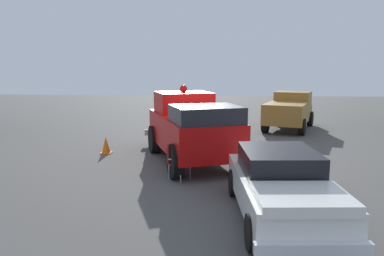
# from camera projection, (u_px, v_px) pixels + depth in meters

# --- Properties ---
(ground_plane) EXTENTS (60.00, 60.00, 0.00)m
(ground_plane) POSITION_uv_depth(u_px,v_px,m) (204.00, 168.00, 12.29)
(ground_plane) COLOR #514F4C
(vintage_fire_truck) EXTENTS (6.33, 4.10, 2.59)m
(vintage_fire_truck) POSITION_uv_depth(u_px,v_px,m) (190.00, 127.00, 13.09)
(vintage_fire_truck) COLOR black
(vintage_fire_truck) RESTS_ON ground
(classic_hot_rod) EXTENTS (4.49, 2.21, 1.46)m
(classic_hot_rod) POSITION_uv_depth(u_px,v_px,m) (282.00, 186.00, 8.07)
(classic_hot_rod) COLOR black
(classic_hot_rod) RESTS_ON ground
(parked_pickup) EXTENTS (5.13, 3.33, 1.90)m
(parked_pickup) POSITION_uv_depth(u_px,v_px,m) (290.00, 110.00, 19.70)
(parked_pickup) COLOR black
(parked_pickup) RESTS_ON ground
(lawn_chair_near_truck) EXTENTS (0.58, 0.59, 1.02)m
(lawn_chair_near_truck) POSITION_uv_depth(u_px,v_px,m) (155.00, 129.00, 16.20)
(lawn_chair_near_truck) COLOR #B7BABF
(lawn_chair_near_truck) RESTS_ON ground
(lawn_chair_by_car) EXTENTS (0.68, 0.68, 1.02)m
(lawn_chair_by_car) POSITION_uv_depth(u_px,v_px,m) (176.00, 159.00, 11.03)
(lawn_chair_by_car) COLOR #B7BABF
(lawn_chair_by_car) RESTS_ON ground
(spectator_seated) EXTENTS (0.59, 0.46, 1.29)m
(spectator_seated) POSITION_uv_depth(u_px,v_px,m) (155.00, 127.00, 16.05)
(spectator_seated) COLOR #383842
(spectator_seated) RESTS_ON ground
(traffic_cone) EXTENTS (0.40, 0.40, 0.64)m
(traffic_cone) POSITION_uv_depth(u_px,v_px,m) (106.00, 145.00, 14.27)
(traffic_cone) COLOR orange
(traffic_cone) RESTS_ON ground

